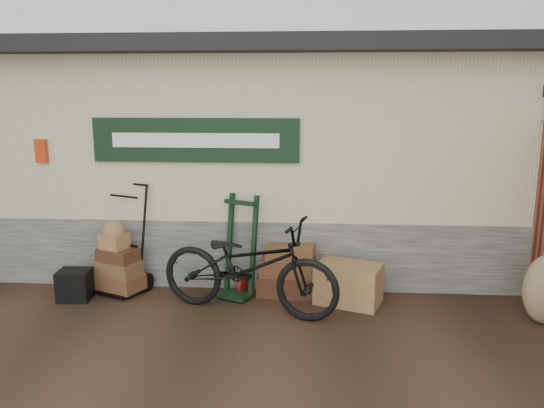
# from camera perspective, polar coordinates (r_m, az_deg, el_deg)

# --- Properties ---
(ground) EXTENTS (80.00, 80.00, 0.00)m
(ground) POSITION_cam_1_polar(r_m,az_deg,el_deg) (6.23, -6.84, -12.17)
(ground) COLOR black
(ground) RESTS_ON ground
(station_building) EXTENTS (14.40, 4.10, 3.20)m
(station_building) POSITION_cam_1_polar(r_m,az_deg,el_deg) (8.44, -3.66, 5.62)
(station_building) COLOR #4C4C47
(station_building) RESTS_ON ground
(porter_trolley) EXTENTS (0.87, 0.78, 1.42)m
(porter_trolley) POSITION_cam_1_polar(r_m,az_deg,el_deg) (7.08, -15.43, -3.44)
(porter_trolley) COLOR black
(porter_trolley) RESTS_ON ground
(green_barrow) EXTENTS (0.58, 0.55, 1.29)m
(green_barrow) POSITION_cam_1_polar(r_m,az_deg,el_deg) (6.67, -3.49, -4.59)
(green_barrow) COLOR black
(green_barrow) RESTS_ON ground
(suitcase_stack) EXTENTS (0.79, 0.54, 0.66)m
(suitcase_stack) POSITION_cam_1_polar(r_m,az_deg,el_deg) (6.80, 1.74, -7.00)
(suitcase_stack) COLOR #361911
(suitcase_stack) RESTS_ON ground
(wicker_hamper) EXTENTS (0.88, 0.73, 0.49)m
(wicker_hamper) POSITION_cam_1_polar(r_m,az_deg,el_deg) (6.60, 8.24, -8.47)
(wicker_hamper) COLOR olive
(wicker_hamper) RESTS_ON ground
(black_trunk) EXTENTS (0.40, 0.35, 0.38)m
(black_trunk) POSITION_cam_1_polar(r_m,az_deg,el_deg) (7.09, -20.45, -8.16)
(black_trunk) COLOR black
(black_trunk) RESTS_ON ground
(bicycle) EXTENTS (1.30, 2.29, 1.26)m
(bicycle) POSITION_cam_1_polar(r_m,az_deg,el_deg) (6.16, -2.55, -6.09)
(bicycle) COLOR black
(bicycle) RESTS_ON ground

